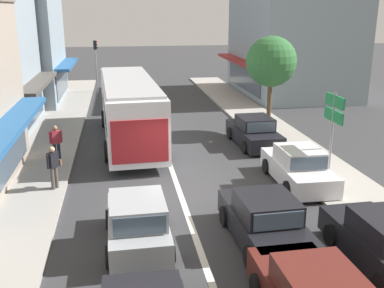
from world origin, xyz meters
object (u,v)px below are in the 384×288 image
street_tree_right (271,62)px  directional_road_sign (334,117)px  hatchback_adjacent_lane_lead (137,223)px  parked_sedan_kerb_second (298,168)px  pedestrian_browsing_midblock (56,141)px  parked_sedan_kerb_third (254,132)px  pedestrian_with_handbag_near (54,165)px  sedan_queue_far_back (265,222)px  traffic_light_downstreet (96,58)px  city_bus (129,106)px

street_tree_right → directional_road_sign: bearing=-91.2°
street_tree_right → hatchback_adjacent_lane_lead: bearing=-124.2°
directional_road_sign → street_tree_right: size_ratio=0.69×
hatchback_adjacent_lane_lead → parked_sedan_kerb_second: hatchback_adjacent_lane_lead is taller
parked_sedan_kerb_second → pedestrian_browsing_midblock: (-9.52, 3.82, 0.40)m
parked_sedan_kerb_third → pedestrian_with_handbag_near: size_ratio=2.62×
parked_sedan_kerb_second → pedestrian_browsing_midblock: 10.27m
hatchback_adjacent_lane_lead → pedestrian_browsing_midblock: pedestrian_browsing_midblock is taller
parked_sedan_kerb_third → street_tree_right: size_ratio=0.81×
parked_sedan_kerb_second → street_tree_right: street_tree_right is taller
sedan_queue_far_back → directional_road_sign: size_ratio=1.18×
traffic_light_downstreet → pedestrian_browsing_midblock: 17.68m
sedan_queue_far_back → street_tree_right: 12.75m
pedestrian_browsing_midblock → traffic_light_downstreet: bearing=86.5°
sedan_queue_far_back → parked_sedan_kerb_second: 5.05m
city_bus → pedestrian_with_handbag_near: 6.96m
parked_sedan_kerb_third → street_tree_right: street_tree_right is taller
hatchback_adjacent_lane_lead → pedestrian_browsing_midblock: (-3.14, 7.66, 0.36)m
sedan_queue_far_back → hatchback_adjacent_lane_lead: 3.67m
traffic_light_downstreet → parked_sedan_kerb_third: bearing=-62.8°
street_tree_right → pedestrian_with_handbag_near: 12.80m
directional_road_sign → parked_sedan_kerb_second: bearing=166.0°
parked_sedan_kerb_second → traffic_light_downstreet: (-8.43, 21.38, 2.19)m
directional_road_sign → hatchback_adjacent_lane_lead: bearing=-154.6°
traffic_light_downstreet → street_tree_right: 17.03m
traffic_light_downstreet → directional_road_sign: size_ratio=1.17×
sedan_queue_far_back → parked_sedan_kerb_third: same height
parked_sedan_kerb_third → pedestrian_browsing_midblock: bearing=-171.0°
directional_road_sign → parked_sedan_kerb_third: bearing=103.1°
parked_sedan_kerb_third → traffic_light_downstreet: 18.20m
sedan_queue_far_back → directional_road_sign: bearing=45.8°
hatchback_adjacent_lane_lead → traffic_light_downstreet: (-2.06, 25.22, 2.15)m
parked_sedan_kerb_second → directional_road_sign: bearing=-14.0°
hatchback_adjacent_lane_lead → parked_sedan_kerb_third: 11.05m
street_tree_right → pedestrian_with_handbag_near: (-10.51, -6.75, -2.81)m
parked_sedan_kerb_second → hatchback_adjacent_lane_lead: bearing=-149.0°
parked_sedan_kerb_second → street_tree_right: 8.19m
hatchback_adjacent_lane_lead → pedestrian_with_handbag_near: (-2.85, 4.51, 0.36)m
hatchback_adjacent_lane_lead → directional_road_sign: directional_road_sign is taller
city_bus → street_tree_right: bearing=3.9°
parked_sedan_kerb_second → parked_sedan_kerb_third: bearing=91.9°
city_bus → street_tree_right: (7.54, 0.51, 2.00)m
sedan_queue_far_back → directional_road_sign: 5.90m
sedan_queue_far_back → parked_sedan_kerb_second: (2.73, 4.24, 0.00)m
street_tree_right → pedestrian_browsing_midblock: size_ratio=3.22×
traffic_light_downstreet → pedestrian_browsing_midblock: traffic_light_downstreet is taller
pedestrian_with_handbag_near → pedestrian_browsing_midblock: 3.16m
traffic_light_downstreet → pedestrian_browsing_midblock: size_ratio=2.58×
hatchback_adjacent_lane_lead → directional_road_sign: (7.50, 3.56, 1.99)m
city_bus → directional_road_sign: (7.38, -7.19, 0.82)m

